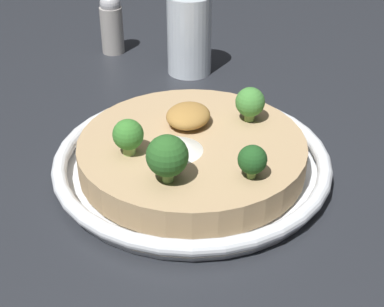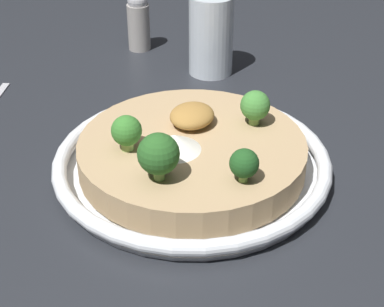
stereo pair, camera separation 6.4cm
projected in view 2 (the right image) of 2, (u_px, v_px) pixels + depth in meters
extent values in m
plane|color=#23262B|center=(192.00, 172.00, 0.65)|extent=(6.00, 6.00, 0.00)
cylinder|color=silver|center=(192.00, 169.00, 0.65)|extent=(0.29, 0.29, 0.01)
torus|color=silver|center=(192.00, 160.00, 0.65)|extent=(0.30, 0.30, 0.02)
cylinder|color=tan|center=(192.00, 153.00, 0.64)|extent=(0.25, 0.25, 0.03)
cone|color=white|center=(175.00, 142.00, 0.61)|extent=(0.06, 0.06, 0.02)
ellipsoid|color=#A37538|center=(192.00, 116.00, 0.66)|extent=(0.05, 0.05, 0.02)
cylinder|color=#668E47|center=(159.00, 170.00, 0.57)|extent=(0.01, 0.01, 0.02)
sphere|color=#285B23|center=(158.00, 154.00, 0.56)|extent=(0.04, 0.04, 0.04)
cylinder|color=#759E4C|center=(254.00, 117.00, 0.66)|extent=(0.02, 0.02, 0.02)
sphere|color=#428438|center=(255.00, 105.00, 0.65)|extent=(0.03, 0.03, 0.03)
cylinder|color=#759E4C|center=(244.00, 175.00, 0.57)|extent=(0.01, 0.01, 0.01)
sphere|color=#1E4C1E|center=(244.00, 163.00, 0.56)|extent=(0.03, 0.03, 0.03)
cylinder|color=#84A856|center=(127.00, 143.00, 0.61)|extent=(0.02, 0.02, 0.02)
sphere|color=#387A2D|center=(127.00, 131.00, 0.61)|extent=(0.03, 0.03, 0.03)
cylinder|color=silver|center=(211.00, 35.00, 0.84)|extent=(0.06, 0.06, 0.12)
cylinder|color=#9E9993|center=(139.00, 27.00, 0.93)|extent=(0.04, 0.04, 0.07)
sphere|color=#B2B2B7|center=(137.00, 1.00, 0.90)|extent=(0.03, 0.03, 0.03)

